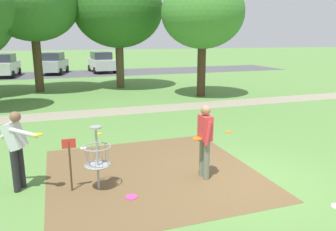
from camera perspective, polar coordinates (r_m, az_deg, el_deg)
ground_plane at (r=7.86m, az=12.88°, el=-10.79°), size 160.00×160.00×0.00m
dirt_tee_pad at (r=8.07m, az=-2.76°, el=-9.76°), size 4.83×4.83×0.01m
disc_golf_basket at (r=7.13m, az=-12.61°, el=-6.81°), size 0.98×0.58×1.39m
player_foreground_watching at (r=7.56m, az=-24.70°, el=-4.72°), size 0.89×0.87×1.71m
player_throwing at (r=7.50m, az=6.38°, el=-3.82°), size 0.40×0.47×1.71m
frisbee_by_tee at (r=11.35m, az=-11.86°, el=-3.09°), size 0.22×0.22×0.02m
frisbee_mid_grass at (r=11.49m, az=10.42°, el=-2.81°), size 0.25×0.25×0.02m
frisbee_far_right at (r=6.95m, az=-6.32°, el=-13.81°), size 0.24×0.24×0.02m
frisbee_scattered_a at (r=10.02m, az=-14.37°, el=-5.45°), size 0.20×0.20×0.02m
tree_mid_center at (r=21.39m, az=-8.61°, el=17.66°), size 5.47×5.47×7.15m
tree_mid_right at (r=21.00m, az=-22.39°, el=17.72°), size 5.21×5.21×7.34m
tree_far_left at (r=18.06m, az=6.01°, el=17.14°), size 4.34×4.34×6.24m
parking_lot_strip at (r=30.68m, az=-11.75°, el=7.21°), size 36.00×6.00×0.01m
parked_car_leftmost at (r=30.23m, az=-26.49°, el=7.76°), size 2.29×4.36×1.84m
parked_car_center_left at (r=31.02m, az=-19.22°, el=8.52°), size 2.77×4.51×1.84m
parked_car_center_right at (r=31.22m, az=-11.43°, el=9.03°), size 2.20×4.32×1.84m
gravel_path at (r=14.93m, az=-3.45°, el=1.11°), size 40.00×1.53×0.00m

